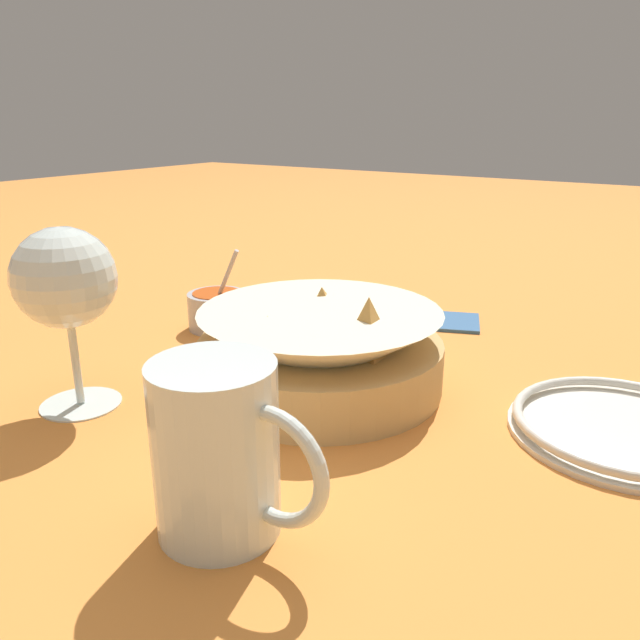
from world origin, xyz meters
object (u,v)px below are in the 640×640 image
Objects in this scene: beer_mug at (219,456)px; side_plate at (623,426)px; sauce_cup at (217,309)px; food_basket at (320,352)px; wine_glass at (65,283)px.

side_plate is at bearing 54.71° from beer_mug.
side_plate is at bearing -2.29° from sauce_cup.
beer_mug reaches higher than food_basket.
food_basket is 1.28× the size of side_plate.
wine_glass is 0.24m from beer_mug.
beer_mug is at bearing -47.39° from sauce_cup.
beer_mug is (0.07, -0.21, 0.02)m from food_basket.
sauce_cup is 0.24m from wine_glass.
wine_glass is (0.04, -0.22, 0.09)m from sauce_cup.
beer_mug is 0.33m from side_plate.
sauce_cup is at bearing 177.71° from side_plate.
side_plate is (0.45, -0.02, -0.02)m from sauce_cup.
beer_mug is 0.66× the size of side_plate.
side_plate is at bearing 26.53° from wine_glass.
food_basket is 0.26m from side_plate.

